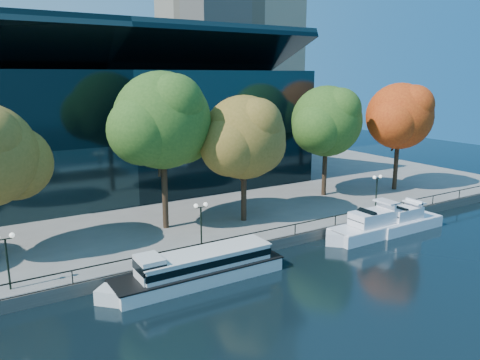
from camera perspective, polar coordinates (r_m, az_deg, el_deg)
ground at (r=39.19m, az=3.83°, el=-10.58°), size 160.00×160.00×0.00m
promenade at (r=70.50m, az=-13.54°, el=0.08°), size 90.00×67.08×1.00m
railing at (r=40.99m, az=1.22°, el=-6.58°), size 88.20×0.08×0.99m
convention_building at (r=63.73m, az=-16.03°, el=5.93°), size 50.00×24.57×21.43m
tour_boat at (r=36.25m, az=-5.44°, el=-10.55°), size 14.76×3.29×2.80m
cruiser_near at (r=47.72m, az=15.89°, el=-5.41°), size 11.50×2.96×3.33m
cruiser_far at (r=50.49m, az=19.34°, el=-4.74°), size 9.28×2.57×3.03m
tree_2 at (r=44.05m, az=-9.20°, el=6.93°), size 11.26×9.23×14.87m
tree_3 at (r=46.05m, az=0.70°, el=5.01°), size 10.30×8.44×12.61m
tree_4 at (r=57.25m, az=10.66°, el=6.88°), size 10.54×8.64×13.28m
tree_5 at (r=62.52m, az=19.00°, el=7.21°), size 10.33×8.47×13.55m
lamp_0 at (r=35.69m, az=-26.63°, el=-7.48°), size 1.26×0.36×4.03m
lamp_1 at (r=39.44m, az=-4.78°, el=-4.28°), size 1.26×0.36×4.03m
lamp_2 at (r=52.09m, az=16.35°, el=-0.57°), size 1.26×0.36×4.03m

